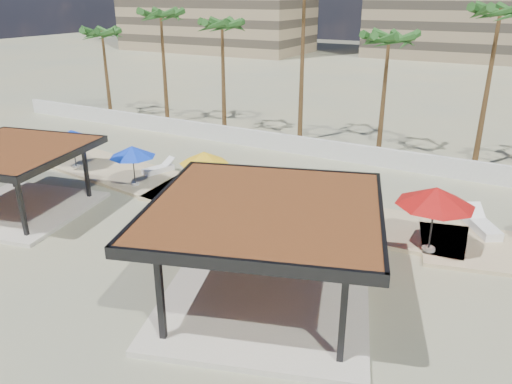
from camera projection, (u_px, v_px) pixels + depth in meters
ground at (175, 265)px, 19.93m from camera, size 200.00×200.00×0.00m
promenade at (299, 206)px, 25.26m from camera, size 44.45×7.97×0.24m
boundary_wall at (324, 149)px, 32.74m from camera, size 56.00×0.30×1.20m
pavilion_central at (265, 246)px, 16.67m from camera, size 9.38×9.38×3.79m
pavilion_west at (14, 174)px, 24.09m from camera, size 7.72×7.72×3.31m
umbrella_a at (72, 135)px, 29.81m from camera, size 2.82×2.82×2.35m
umbrella_b at (204, 158)px, 25.90m from camera, size 3.17×3.17×2.31m
umbrella_c at (436, 197)px, 19.83m from camera, size 4.11×4.11×2.81m
umbrella_f at (132, 152)px, 27.06m from camera, size 2.89×2.89×2.25m
lounger_a at (159, 169)px, 29.70m from camera, size 1.28×2.11×0.76m
lounger_b at (278, 212)px, 23.82m from camera, size 0.80×2.19×0.82m
lounger_c at (482, 226)px, 22.39m from camera, size 1.91×2.44×0.91m
palm_a at (102, 36)px, 41.68m from camera, size 3.00×3.00×7.83m
palm_b at (161, 19)px, 38.79m from camera, size 3.00×3.00×9.38m
palm_c at (222, 29)px, 35.83m from camera, size 3.00×3.00×8.82m
palm_e at (389, 43)px, 30.90m from camera, size 3.00×3.00×8.33m
palm_f at (499, 19)px, 27.81m from camera, size 3.00×3.00×9.98m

